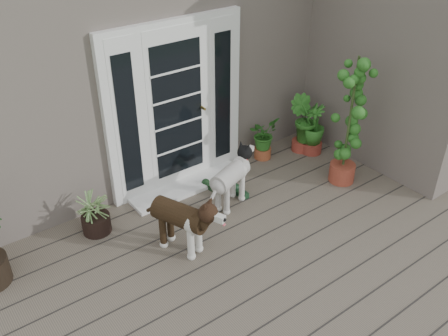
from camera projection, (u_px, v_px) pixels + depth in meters
deck at (307, 269)px, 5.22m from camera, size 6.20×4.60×0.12m
house_main at (113, 36)px, 7.33m from camera, size 7.40×4.00×3.10m
house_wing at (412, 53)px, 6.66m from camera, size 1.60×2.40×3.10m
door_unit at (176, 107)px, 6.02m from camera, size 1.90×0.14×2.15m
door_step at (188, 185)px, 6.44m from camera, size 1.60×0.40×0.05m
brindle_dog at (180, 224)px, 5.24m from camera, size 0.63×0.88×0.68m
white_dog at (230, 183)px, 5.96m from camera, size 0.82×0.57×0.63m
spider_plant at (94, 211)px, 5.53m from camera, size 0.69×0.69×0.58m
herb_a at (263, 141)px, 6.96m from camera, size 0.53×0.53×0.52m
herb_b at (302, 131)px, 7.12m from camera, size 0.59×0.59×0.63m
herb_c at (313, 133)px, 7.08m from camera, size 0.49×0.49×0.61m
sapling at (350, 120)px, 6.12m from camera, size 0.57×0.57×1.79m
clog_left at (210, 185)px, 6.41m from camera, size 0.16×0.28×0.08m
clog_right at (240, 191)px, 6.28m from camera, size 0.15×0.31×0.09m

